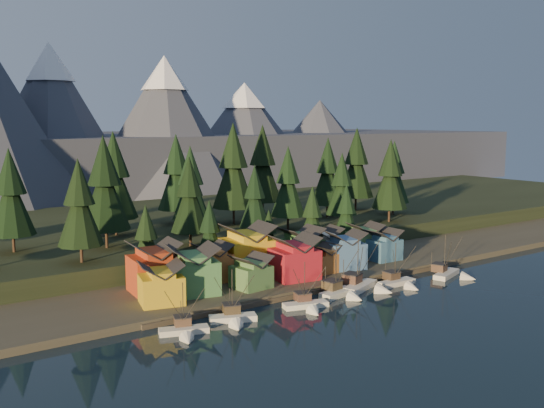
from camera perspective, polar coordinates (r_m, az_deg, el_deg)
ground at (r=122.22m, az=8.55°, el=-10.00°), size 500.00×500.00×0.00m
shore_strip at (r=152.40m, az=-1.86°, el=-6.02°), size 400.00×50.00×1.50m
hillside at (r=194.92m, az=-9.88°, el=-2.39°), size 420.00×100.00×6.00m
dock at (r=133.99m, az=3.67°, el=-8.10°), size 80.00×4.00×1.00m
mountain_ridge at (r=307.64m, az=-20.51°, el=5.27°), size 560.00×190.00×90.00m
boat_0 at (r=108.98m, az=-8.23°, el=-11.19°), size 9.37×9.76×10.10m
boat_1 at (r=114.33m, az=-3.63°, el=-10.08°), size 9.48×9.98×10.91m
boat_2 at (r=122.28m, az=3.37°, el=-8.98°), size 9.78×10.20×10.30m
boat_3 at (r=130.79m, az=6.57°, el=-7.67°), size 9.65×10.28×11.97m
boat_4 at (r=136.53m, az=8.77°, el=-7.04°), size 11.52×12.05×12.73m
boat_5 at (r=141.38m, az=11.98°, el=-6.77°), size 9.60×10.43×10.78m
boat_6 at (r=152.11m, az=16.52°, el=-5.86°), size 10.55×10.96×11.22m
house_front_0 at (r=121.86m, az=-10.39°, el=-7.25°), size 9.79×9.46×8.20m
house_front_1 at (r=127.48m, az=-7.47°, el=-6.05°), size 11.44×11.13×10.09m
house_front_2 at (r=131.07m, az=-1.98°, el=-6.31°), size 8.07×8.12×7.10m
house_front_3 at (r=138.34m, az=2.13°, el=-4.95°), size 10.74×10.35×9.80m
house_front_4 at (r=145.15m, az=4.76°, el=-5.05°), size 6.71×7.19×6.53m
house_front_5 at (r=148.94m, az=6.87°, el=-4.23°), size 10.31×9.75×9.06m
house_front_6 at (r=159.60m, az=10.41°, el=-3.72°), size 8.01×7.59×7.85m
house_back_0 at (r=130.22m, az=-11.04°, el=-5.70°), size 10.54×10.19×10.64m
house_back_1 at (r=136.92m, az=-5.67°, el=-5.39°), size 7.85×7.95×8.58m
house_back_2 at (r=142.61m, az=-2.36°, el=-4.15°), size 12.12×11.33×11.70m
house_back_3 at (r=150.50m, az=2.77°, el=-3.95°), size 9.75×8.76×9.56m
house_back_4 at (r=156.06m, az=4.89°, el=-3.70°), size 9.24×8.98×8.75m
house_back_5 at (r=162.55m, az=8.73°, el=-3.29°), size 9.47×9.54×8.79m
tree_hill_1 at (r=156.26m, az=-23.36°, el=0.74°), size 10.75×10.75×25.05m
tree_hill_2 at (r=139.52m, az=-17.67°, el=-0.17°), size 9.98×9.98×23.24m
tree_hill_3 at (r=153.63m, az=-15.47°, el=1.58°), size 11.98×11.98×27.91m
tree_hill_4 at (r=170.33m, az=-14.62°, el=2.34°), size 12.30×12.30×28.65m
tree_hill_5 at (r=151.82m, az=-7.75°, el=0.64°), size 9.75×9.75×22.71m
tree_hill_6 at (r=168.59m, az=-7.66°, el=1.71°), size 10.56×10.56×24.60m
tree_hill_7 at (r=159.24m, az=-1.64°, el=0.48°), size 8.53×8.53×19.88m
tree_hill_8 at (r=183.08m, az=-3.66°, el=3.32°), size 13.25×13.25×30.86m
tree_hill_9 at (r=173.74m, az=1.52°, el=1.89°), size 10.40×10.40×24.22m
tree_hill_10 at (r=198.41m, az=-0.89°, el=3.58°), size 12.94×12.94×30.16m
tree_hill_11 at (r=179.97m, az=6.58°, el=1.66°), size 9.44×9.44×22.00m
tree_hill_12 at (r=197.03m, az=5.26°, el=2.85°), size 11.15×11.15×25.97m
tree_hill_13 at (r=190.69m, az=11.05°, el=2.52°), size 11.03×11.03×25.69m
tree_hill_14 at (r=213.25m, az=7.95°, el=3.63°), size 12.46×12.46×29.03m
tree_hill_15 at (r=185.36m, az=-8.97°, el=2.72°), size 11.79×11.79×27.47m
tree_hill_17 at (r=206.26m, az=11.39°, el=2.76°), size 10.61×10.61×24.73m
tree_shore_0 at (r=137.36m, az=-11.75°, el=-3.32°), size 7.52×7.52×17.51m
tree_shore_1 at (r=144.22m, az=-5.89°, el=-2.70°), size 7.45×7.45×17.37m
tree_shore_2 at (r=153.36m, az=-0.30°, el=-2.79°), size 5.87×5.87×13.68m
tree_shore_3 at (r=161.10m, az=3.81°, el=-1.28°), size 8.05×8.05×18.76m
tree_shore_4 at (r=168.77m, az=7.00°, el=-0.93°), size 8.00×8.00×18.65m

